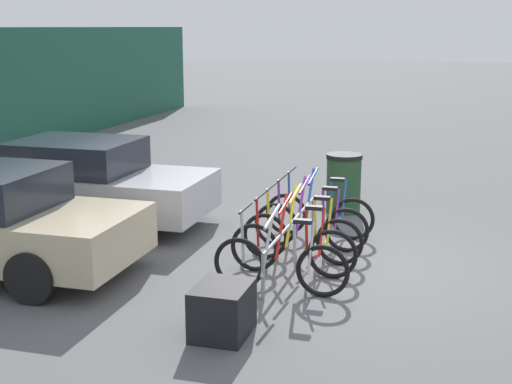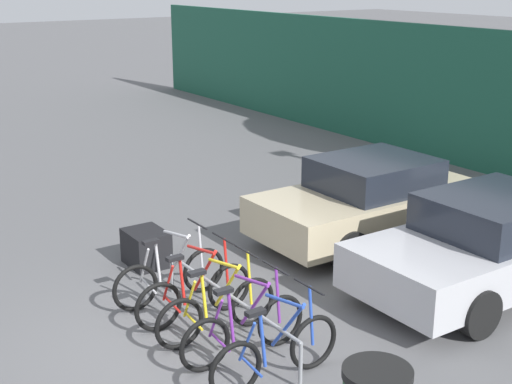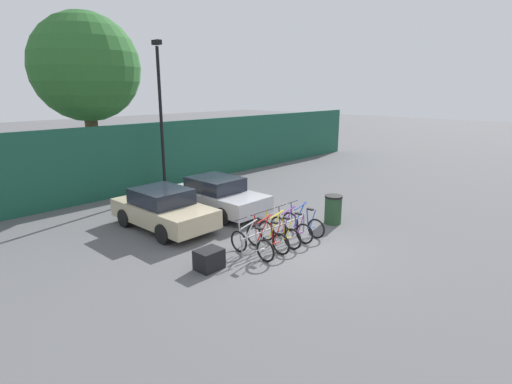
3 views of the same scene
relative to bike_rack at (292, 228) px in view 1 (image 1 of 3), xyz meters
name	(u,v)px [view 1 (image 1 of 3)]	position (x,y,z in m)	size (l,w,h in m)	color
ground_plane	(339,265)	(0.01, -0.68, -0.48)	(120.00, 120.00, 0.00)	#59595B
bike_rack	(292,228)	(0.00, 0.00, 0.00)	(3.02, 0.04, 0.57)	gray
bicycle_silver	(280,263)	(-1.24, -0.15, -0.10)	(0.68, 1.71, 1.05)	black
bicycle_red	(293,247)	(-0.56, -0.15, -0.10)	(0.68, 1.71, 1.05)	black
bicycle_yellow	(302,236)	(-0.01, -0.15, -0.10)	(0.68, 1.71, 1.05)	black
bicycle_purple	(311,224)	(0.60, -0.15, -0.10)	(0.68, 1.71, 1.05)	black
bicycle_blue	(319,213)	(1.24, -0.15, -0.10)	(0.68, 1.71, 1.05)	black
car_silver	(82,182)	(0.96, 3.77, 0.22)	(1.91, 4.18, 1.40)	#B7B7BC
trash_bin	(344,183)	(2.90, -0.26, 0.04)	(0.63, 0.63, 1.03)	#234728
cargo_crate	(222,310)	(-2.60, 0.14, -0.20)	(0.70, 0.56, 0.55)	black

